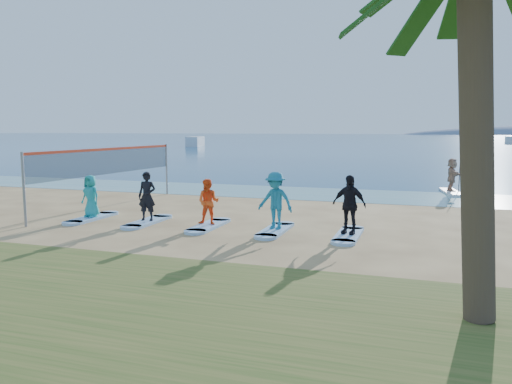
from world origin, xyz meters
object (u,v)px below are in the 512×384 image
(student_3, at_px, (275,201))
(student_0, at_px, (91,196))
(student_1, at_px, (147,196))
(paddleboard, at_px, (451,192))
(boat_offshore_a, at_px, (195,146))
(volleyball_net, at_px, (109,162))
(student_4, at_px, (349,204))
(surfboard_2, at_px, (209,226))
(surfboard_0, at_px, (92,218))
(paddleboarder, at_px, (452,175))
(student_2, at_px, (208,202))
(surfboard_1, at_px, (148,222))
(surfboard_4, at_px, (348,235))
(surfboard_3, at_px, (275,230))

(student_3, bearing_deg, student_0, -169.81)
(student_1, bearing_deg, paddleboard, 41.14)
(boat_offshore_a, bearing_deg, student_1, -81.05)
(volleyball_net, relative_size, student_3, 5.00)
(student_3, height_order, student_4, student_3)
(surfboard_2, bearing_deg, volleyball_net, 155.20)
(paddleboard, distance_m, surfboard_2, 14.42)
(boat_offshore_a, relative_size, surfboard_2, 3.73)
(surfboard_0, bearing_deg, paddleboarder, 43.20)
(volleyball_net, xyz_separation_m, student_2, (5.61, -2.59, -1.06))
(surfboard_0, xyz_separation_m, surfboard_1, (2.31, 0.00, 0.00))
(student_0, relative_size, student_2, 1.00)
(surfboard_1, bearing_deg, student_3, 0.00)
(student_0, relative_size, surfboard_1, 0.69)
(surfboard_4, distance_m, student_4, 0.94)
(boat_offshore_a, height_order, student_4, student_4)
(surfboard_2, bearing_deg, surfboard_0, 180.00)
(volleyball_net, distance_m, paddleboarder, 16.61)
(volleyball_net, xyz_separation_m, student_0, (0.99, -2.59, -1.06))
(boat_offshore_a, bearing_deg, surfboard_1, -81.05)
(student_3, xyz_separation_m, student_4, (2.31, 0.00, -0.01))
(surfboard_0, distance_m, student_4, 9.29)
(student_1, relative_size, student_3, 0.93)
(student_2, relative_size, surfboard_3, 0.69)
(student_4, bearing_deg, student_0, -166.35)
(student_2, height_order, student_3, student_3)
(student_1, height_order, surfboard_2, student_1)
(student_4, bearing_deg, surfboard_0, -166.35)
(paddleboarder, distance_m, boat_offshore_a, 72.82)
(paddleboarder, relative_size, student_1, 0.98)
(student_0, height_order, student_1, student_1)
(volleyball_net, bearing_deg, paddleboard, 34.29)
(paddleboarder, distance_m, surfboard_1, 15.86)
(volleyball_net, distance_m, surfboard_2, 6.46)
(paddleboard, height_order, surfboard_0, paddleboard)
(volleyball_net, distance_m, student_1, 4.31)
(volleyball_net, relative_size, surfboard_0, 4.13)
(surfboard_0, distance_m, student_0, 0.80)
(surfboard_2, height_order, surfboard_4, same)
(volleyball_net, distance_m, surfboard_0, 3.34)
(volleyball_net, height_order, surfboard_3, volleyball_net)
(student_1, relative_size, surfboard_2, 0.77)
(student_2, xyz_separation_m, surfboard_3, (2.31, -0.00, -0.80))
(surfboard_4, relative_size, student_4, 1.23)
(boat_offshore_a, xyz_separation_m, surfboard_3, (36.65, -71.11, 0.04))
(boat_offshore_a, xyz_separation_m, surfboard_0, (29.72, -71.11, 0.04))
(paddleboard, xyz_separation_m, student_1, (-10.40, -11.94, 0.88))
(paddleboard, bearing_deg, student_4, -114.38)
(boat_offshore_a, bearing_deg, surfboard_3, -78.03)
(surfboard_1, relative_size, surfboard_2, 1.00)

